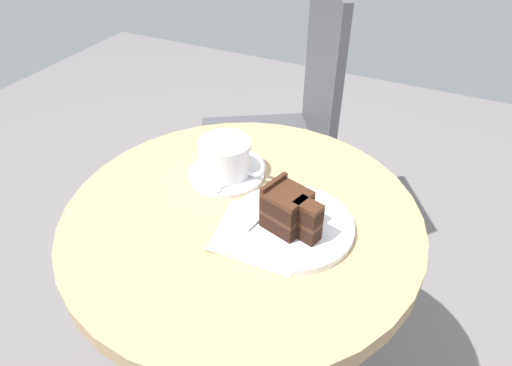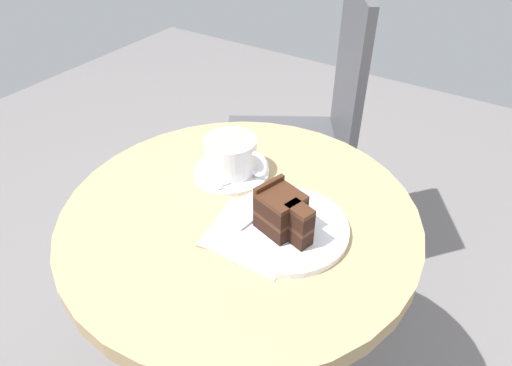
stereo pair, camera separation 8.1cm
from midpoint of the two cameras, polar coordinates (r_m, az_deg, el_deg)
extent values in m
cylinder|color=tan|center=(0.83, 0.78, -4.53)|extent=(0.64, 0.64, 0.03)
cylinder|color=#B7B7BC|center=(1.08, 0.63, -17.84)|extent=(0.07, 0.07, 0.63)
cylinder|color=white|center=(0.90, -0.47, 1.36)|extent=(0.15, 0.15, 0.01)
cylinder|color=white|center=(0.88, -0.54, 3.48)|extent=(0.10, 0.10, 0.07)
cylinder|color=#D6B789|center=(0.87, -0.56, 5.29)|extent=(0.09, 0.09, 0.00)
torus|color=white|center=(0.86, 2.73, 2.29)|extent=(0.05, 0.01, 0.05)
cube|color=#B7B7BC|center=(0.87, 0.74, 0.36)|extent=(0.04, 0.07, 0.00)
ellipsoid|color=#B7B7BC|center=(0.85, -2.10, -0.56)|extent=(0.02, 0.02, 0.00)
cylinder|color=white|center=(0.78, 6.59, -5.89)|extent=(0.21, 0.21, 0.01)
cube|color=black|center=(0.76, 6.09, -4.92)|extent=(0.08, 0.08, 0.03)
cube|color=black|center=(0.74, 8.41, -6.53)|extent=(0.05, 0.04, 0.03)
cube|color=#422314|center=(0.75, 6.18, -3.92)|extent=(0.08, 0.08, 0.01)
cube|color=#422314|center=(0.73, 8.54, -5.53)|extent=(0.05, 0.04, 0.01)
cube|color=black|center=(0.74, 6.27, -2.89)|extent=(0.08, 0.08, 0.03)
cube|color=black|center=(0.72, 8.67, -4.50)|extent=(0.05, 0.04, 0.03)
cube|color=#422314|center=(0.73, 6.36, -1.82)|extent=(0.08, 0.08, 0.01)
cube|color=#422314|center=(0.71, 8.80, -3.43)|extent=(0.05, 0.04, 0.01)
cube|color=#422314|center=(0.76, 4.63, -2.37)|extent=(0.02, 0.06, 0.08)
cube|color=#B7B7BC|center=(0.79, 3.75, -3.78)|extent=(0.03, 0.11, 0.00)
cube|color=#B7B7BC|center=(0.84, 6.73, -1.50)|extent=(0.03, 0.04, 0.00)
cube|color=beige|center=(0.77, 3.35, -6.73)|extent=(0.15, 0.15, 0.00)
cube|color=beige|center=(0.77, 2.19, -6.14)|extent=(0.15, 0.15, 0.00)
cylinder|color=#4C4C51|center=(1.72, -0.83, 1.23)|extent=(0.02, 0.02, 0.42)
cylinder|color=#4C4C51|center=(1.47, -1.29, -6.22)|extent=(0.02, 0.02, 0.42)
cylinder|color=#4C4C51|center=(1.74, 9.89, 1.05)|extent=(0.02, 0.02, 0.42)
cylinder|color=#4C4C51|center=(1.49, 11.29, -6.32)|extent=(0.02, 0.02, 0.42)
cube|color=#4C4C51|center=(1.46, 5.22, 4.33)|extent=(0.52, 0.52, 0.02)
cube|color=#4C4C51|center=(1.37, 13.34, 12.97)|extent=(0.21, 0.32, 0.48)
camera|label=1|loc=(0.04, -87.14, 2.19)|focal=32.00mm
camera|label=2|loc=(0.04, 92.86, -2.19)|focal=32.00mm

